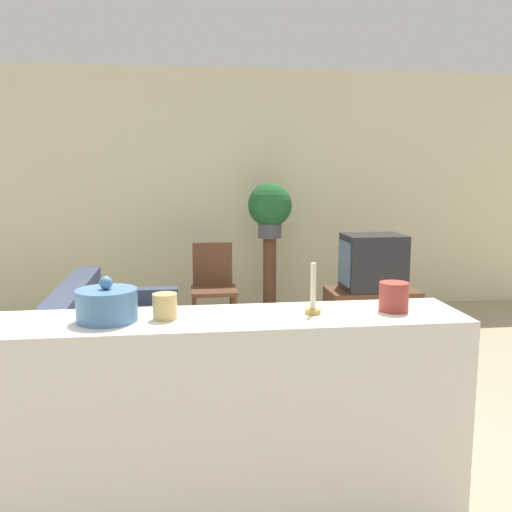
{
  "coord_description": "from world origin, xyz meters",
  "views": [
    {
      "loc": [
        -0.07,
        -3.02,
        1.63
      ],
      "look_at": [
        0.58,
        1.91,
        0.85
      ],
      "focal_mm": 40.0,
      "sensor_mm": 36.0,
      "label": 1
    }
  ],
  "objects_px": {
    "couch": "(114,346)",
    "potted_plant": "(270,207)",
    "wooden_chair": "(213,283)",
    "decorative_bowl": "(107,305)",
    "television": "(373,262)"
  },
  "relations": [
    {
      "from": "couch",
      "to": "potted_plant",
      "type": "bearing_deg",
      "value": 46.72
    },
    {
      "from": "potted_plant",
      "to": "wooden_chair",
      "type": "bearing_deg",
      "value": -149.03
    },
    {
      "from": "wooden_chair",
      "to": "potted_plant",
      "type": "relative_size",
      "value": 1.53
    },
    {
      "from": "potted_plant",
      "to": "decorative_bowl",
      "type": "xyz_separation_m",
      "value": [
        -1.24,
        -3.56,
        -0.14
      ]
    },
    {
      "from": "television",
      "to": "wooden_chair",
      "type": "height_order",
      "value": "television"
    },
    {
      "from": "television",
      "to": "potted_plant",
      "type": "relative_size",
      "value": 0.98
    },
    {
      "from": "couch",
      "to": "potted_plant",
      "type": "distance_m",
      "value": 2.34
    },
    {
      "from": "couch",
      "to": "potted_plant",
      "type": "height_order",
      "value": "potted_plant"
    },
    {
      "from": "wooden_chair",
      "to": "decorative_bowl",
      "type": "bearing_deg",
      "value": -100.94
    },
    {
      "from": "television",
      "to": "wooden_chair",
      "type": "xyz_separation_m",
      "value": [
        -1.48,
        0.42,
        -0.25
      ]
    },
    {
      "from": "potted_plant",
      "to": "television",
      "type": "bearing_deg",
      "value": -42.72
    },
    {
      "from": "couch",
      "to": "decorative_bowl",
      "type": "xyz_separation_m",
      "value": [
        0.22,
        -2.01,
        0.81
      ]
    },
    {
      "from": "television",
      "to": "decorative_bowl",
      "type": "height_order",
      "value": "decorative_bowl"
    },
    {
      "from": "television",
      "to": "decorative_bowl",
      "type": "relative_size",
      "value": 2.25
    },
    {
      "from": "television",
      "to": "potted_plant",
      "type": "height_order",
      "value": "potted_plant"
    }
  ]
}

